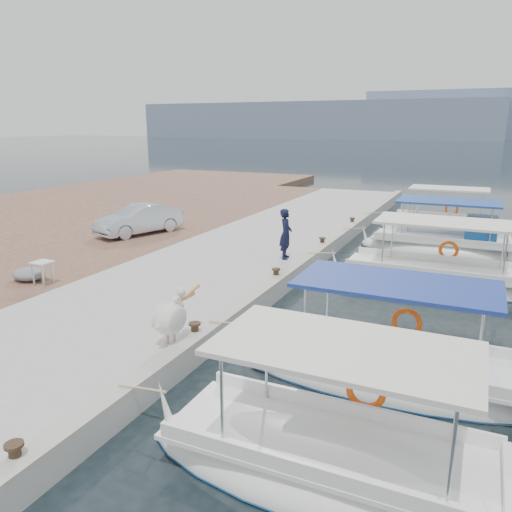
% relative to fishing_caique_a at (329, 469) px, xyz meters
% --- Properties ---
extents(ground, '(400.00, 400.00, 0.00)m').
position_rel_fishing_caique_a_xyz_m(ground, '(-3.73, 6.27, -0.13)').
color(ground, black).
rests_on(ground, ground).
extents(concrete_quay, '(6.00, 40.00, 0.50)m').
position_rel_fishing_caique_a_xyz_m(concrete_quay, '(-6.73, 11.27, 0.12)').
color(concrete_quay, '#A0A09A').
rests_on(concrete_quay, ground).
extents(quay_curb, '(0.44, 40.00, 0.12)m').
position_rel_fishing_caique_a_xyz_m(quay_curb, '(-3.95, 11.27, 0.43)').
color(quay_curb, '#A3A091').
rests_on(quay_curb, concrete_quay).
extents(cobblestone_strip, '(4.00, 40.00, 0.50)m').
position_rel_fishing_caique_a_xyz_m(cobblestone_strip, '(-11.73, 11.27, 0.12)').
color(cobblestone_strip, brown).
rests_on(cobblestone_strip, ground).
extents(fishing_caique_a, '(6.28, 2.23, 2.83)m').
position_rel_fishing_caique_a_xyz_m(fishing_caique_a, '(0.00, 0.00, 0.00)').
color(fishing_caique_a, white).
rests_on(fishing_caique_a, ground).
extents(fishing_caique_b, '(6.63, 2.21, 2.83)m').
position_rel_fishing_caique_a_xyz_m(fishing_caique_b, '(0.17, 3.38, -0.00)').
color(fishing_caique_b, white).
rests_on(fishing_caique_b, ground).
extents(fishing_caique_c, '(7.34, 2.39, 2.83)m').
position_rel_fishing_caique_a_xyz_m(fishing_caique_c, '(0.53, 10.79, -0.00)').
color(fishing_caique_c, white).
rests_on(fishing_caique_c, ground).
extents(fishing_caique_d, '(6.85, 2.58, 2.83)m').
position_rel_fishing_caique_a_xyz_m(fishing_caique_d, '(0.39, 15.79, 0.07)').
color(fishing_caique_d, white).
rests_on(fishing_caique_d, ground).
extents(fishing_caique_e, '(6.29, 2.19, 2.83)m').
position_rel_fishing_caique_a_xyz_m(fishing_caique_e, '(0.01, 20.39, 0.00)').
color(fishing_caique_e, white).
rests_on(fishing_caique_e, ground).
extents(mooring_bollards, '(0.28, 20.28, 0.33)m').
position_rel_fishing_caique_a_xyz_m(mooring_bollards, '(-4.08, 7.77, 0.57)').
color(mooring_bollards, black).
rests_on(mooring_bollards, concrete_quay).
extents(pelican, '(0.60, 1.58, 1.22)m').
position_rel_fishing_caique_a_xyz_m(pelican, '(-4.32, 2.19, 1.01)').
color(pelican, tan).
rests_on(pelican, concrete_quay).
extents(fisherman, '(0.59, 0.76, 1.86)m').
position_rel_fishing_caique_a_xyz_m(fisherman, '(-4.70, 10.20, 1.30)').
color(fisherman, black).
rests_on(fisherman, concrete_quay).
extents(parked_car, '(2.65, 4.25, 1.32)m').
position_rel_fishing_caique_a_xyz_m(parked_car, '(-12.29, 11.50, 1.04)').
color(parked_car, '#AEBAC7').
rests_on(parked_car, cobblestone_strip).
extents(tarp_bundle, '(1.10, 0.90, 0.40)m').
position_rel_fishing_caique_a_xyz_m(tarp_bundle, '(-11.15, 4.32, 0.57)').
color(tarp_bundle, slate).
rests_on(tarp_bundle, cobblestone_strip).
extents(folding_table, '(0.55, 0.55, 0.73)m').
position_rel_fishing_caique_a_xyz_m(folding_table, '(-10.38, 4.19, 0.90)').
color(folding_table, silver).
rests_on(folding_table, cobblestone_strip).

